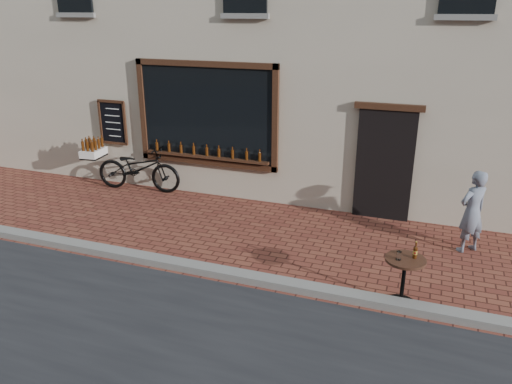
% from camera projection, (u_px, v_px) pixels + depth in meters
% --- Properties ---
extents(ground, '(90.00, 90.00, 0.00)m').
position_uv_depth(ground, '(227.00, 284.00, 7.70)').
color(ground, '#5E281E').
rests_on(ground, ground).
extents(kerb, '(90.00, 0.25, 0.12)m').
position_uv_depth(kerb, '(232.00, 274.00, 7.85)').
color(kerb, slate).
rests_on(kerb, ground).
extents(cargo_bicycle, '(2.39, 0.90, 1.14)m').
position_uv_depth(cargo_bicycle, '(137.00, 168.00, 11.48)').
color(cargo_bicycle, black).
rests_on(cargo_bicycle, ground).
extents(bistro_table, '(0.57, 0.57, 0.97)m').
position_uv_depth(bistro_table, '(404.00, 272.00, 7.00)').
color(bistro_table, black).
rests_on(bistro_table, ground).
extents(pedestrian, '(0.63, 0.62, 1.47)m').
position_uv_depth(pedestrian, '(472.00, 212.00, 8.51)').
color(pedestrian, slate).
rests_on(pedestrian, ground).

